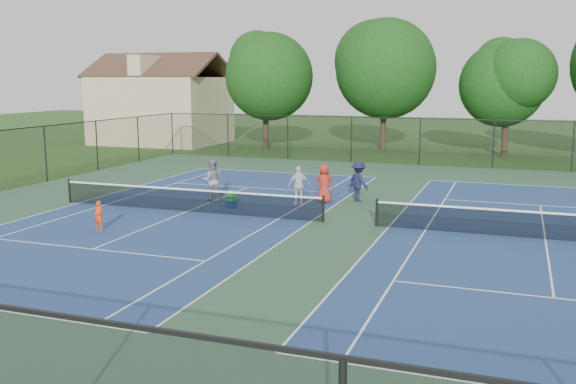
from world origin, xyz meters
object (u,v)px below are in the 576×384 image
(ball_hopper, at_px, (231,196))
(tree_back_a, at_px, (265,71))
(ball_crate, at_px, (231,204))
(child_player, at_px, (99,216))
(tree_back_b, at_px, (385,64))
(bystander_c, at_px, (324,184))
(tree_back_c, at_px, (508,79))
(bystander_b, at_px, (359,182))
(bystander_a, at_px, (299,185))
(clapboard_house, at_px, (162,107))
(instructor, at_px, (212,180))

(ball_hopper, bearing_deg, tree_back_a, 108.09)
(tree_back_a, bearing_deg, ball_crate, -71.91)
(child_player, relative_size, ball_crate, 2.95)
(tree_back_b, bearing_deg, bystander_c, -85.19)
(bystander_c, relative_size, ball_hopper, 4.21)
(tree_back_c, relative_size, ball_hopper, 20.00)
(tree_back_a, bearing_deg, tree_back_b, 12.53)
(tree_back_c, bearing_deg, bystander_b, -105.93)
(tree_back_a, bearing_deg, bystander_a, -64.68)
(tree_back_c, relative_size, clapboard_house, 0.78)
(bystander_c, height_order, ball_hopper, bystander_c)
(tree_back_c, distance_m, bystander_a, 23.85)
(tree_back_b, distance_m, bystander_c, 23.02)
(child_player, bearing_deg, ball_hopper, 77.70)
(child_player, xyz_separation_m, ball_crate, (2.76, 5.52, -0.40))
(clapboard_house, distance_m, ball_hopper, 29.45)
(bystander_a, relative_size, bystander_c, 0.98)
(tree_back_c, distance_m, ball_crate, 26.44)
(bystander_c, bearing_deg, tree_back_a, -79.06)
(bystander_a, distance_m, bystander_b, 2.83)
(tree_back_a, relative_size, bystander_a, 5.30)
(tree_back_b, xyz_separation_m, bystander_c, (1.87, -22.22, -5.71))
(tree_back_a, bearing_deg, child_player, -80.66)
(clapboard_house, xyz_separation_m, bystander_a, (19.92, -21.96, -2.23))
(instructor, bearing_deg, clapboard_house, -79.17)
(clapboard_house, bearing_deg, instructor, -54.66)
(tree_back_c, bearing_deg, bystander_a, -110.20)
(tree_back_b, height_order, ball_hopper, tree_back_b)
(clapboard_house, relative_size, child_player, 9.64)
(bystander_b, xyz_separation_m, bystander_c, (-1.34, -0.93, -0.02))
(tree_back_a, distance_m, tree_back_c, 18.04)
(tree_back_b, distance_m, instructor, 24.33)
(tree_back_a, height_order, bystander_c, tree_back_a)
(tree_back_a, xyz_separation_m, ball_hopper, (7.39, -22.63, -5.51))
(tree_back_a, relative_size, ball_crate, 24.13)
(tree_back_a, bearing_deg, ball_hopper, -71.91)
(tree_back_b, relative_size, bystander_a, 5.81)
(tree_back_c, height_order, ball_hopper, tree_back_c)
(ball_crate, bearing_deg, child_player, -116.55)
(tree_back_c, height_order, child_player, tree_back_c)
(instructor, height_order, bystander_a, instructor)
(tree_back_c, xyz_separation_m, bystander_b, (-5.79, -20.29, -4.57))
(clapboard_house, bearing_deg, bystander_a, -47.79)
(tree_back_b, height_order, bystander_b, tree_back_b)
(bystander_a, height_order, ball_crate, bystander_a)
(bystander_a, xyz_separation_m, ball_hopper, (-2.53, -1.66, -0.34))
(bystander_c, xyz_separation_m, ball_hopper, (-3.48, -2.40, -0.36))
(clapboard_house, height_order, child_player, clapboard_house)
(tree_back_b, distance_m, bystander_a, 23.69)
(tree_back_a, xyz_separation_m, ball_crate, (7.39, -22.63, -5.88))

